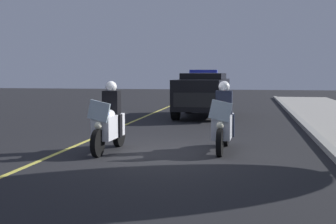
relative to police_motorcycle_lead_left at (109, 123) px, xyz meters
name	(u,v)px	position (x,y,z in m)	size (l,w,h in m)	color
ground_plane	(161,152)	(-0.12, 1.28, -0.70)	(80.00, 80.00, 0.00)	black
curb_strip	(335,155)	(-0.12, 5.30, -0.62)	(48.00, 0.24, 0.15)	#9E9B93
lane_stripe_center	(68,149)	(-0.12, -1.13, -0.70)	(48.00, 0.12, 0.01)	#E0D14C
police_motorcycle_lead_left	(109,123)	(0.00, 0.00, 0.00)	(2.14, 0.58, 1.72)	black
police_motorcycle_lead_right	(223,123)	(-0.57, 2.74, 0.00)	(2.14, 0.58, 1.72)	black
police_suv	(203,92)	(-8.94, 1.38, 0.37)	(4.97, 2.22, 2.05)	black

